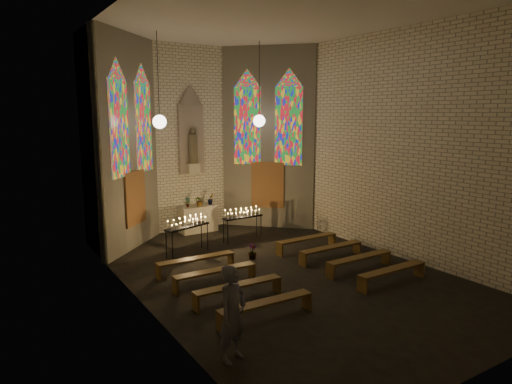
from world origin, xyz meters
TOP-DOWN VIEW (x-y plane):
  - floor at (0.00, 0.00)m, footprint 12.00×12.00m
  - room at (-0.00, 3.37)m, footprint 8.22×12.43m
  - altar at (0.00, 5.45)m, footprint 1.40×0.60m
  - flower_vase_left at (-0.42, 5.45)m, footprint 0.21×0.15m
  - flower_vase_center at (0.05, 5.37)m, footprint 0.45×0.40m
  - flower_vase_right at (0.54, 5.44)m, footprint 0.27×0.23m
  - aisle_flower_pot at (-0.01, 1.50)m, footprint 0.26×0.26m
  - votive_stand_left at (-1.50, 3.04)m, footprint 1.62×0.83m
  - votive_stand_right at (0.80, 3.46)m, footprint 1.51×0.43m
  - pew_left_0 at (-2.00, 1.33)m, footprint 2.29×0.36m
  - pew_right_0 at (2.00, 1.33)m, footprint 2.29×0.36m
  - pew_left_1 at (-2.00, 0.13)m, footprint 2.29×0.36m
  - pew_right_1 at (2.00, 0.13)m, footprint 2.29×0.36m
  - pew_left_2 at (-2.00, -1.07)m, footprint 2.29×0.36m
  - pew_right_2 at (2.00, -1.07)m, footprint 2.29×0.36m
  - pew_left_3 at (-2.00, -2.27)m, footprint 2.29×0.36m
  - pew_right_3 at (2.00, -2.27)m, footprint 2.29×0.36m
  - visitor at (-3.40, -3.31)m, footprint 0.77×0.66m

SIDE VIEW (x-z plane):
  - floor at x=0.00m, z-range 0.00..0.00m
  - aisle_flower_pot at x=-0.01m, z-range 0.00..0.47m
  - pew_left_0 at x=-2.00m, z-range 0.14..0.58m
  - pew_right_0 at x=2.00m, z-range 0.14..0.58m
  - pew_left_1 at x=-2.00m, z-range 0.14..0.58m
  - pew_right_1 at x=2.00m, z-range 0.14..0.58m
  - pew_left_2 at x=-2.00m, z-range 0.14..0.58m
  - pew_right_2 at x=2.00m, z-range 0.14..0.58m
  - pew_left_3 at x=-2.00m, z-range 0.14..0.58m
  - pew_right_3 at x=2.00m, z-range 0.14..0.58m
  - altar at x=0.00m, z-range 0.00..1.00m
  - visitor at x=-3.40m, z-range 0.00..1.79m
  - votive_stand_right at x=0.80m, z-range 0.39..1.49m
  - votive_stand_left at x=-1.50m, z-range 0.42..1.58m
  - flower_vase_left at x=-0.42m, z-range 1.00..1.39m
  - flower_vase_center at x=0.05m, z-range 1.00..1.44m
  - flower_vase_right at x=0.54m, z-range 1.00..1.45m
  - room at x=0.00m, z-range 0.21..7.22m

